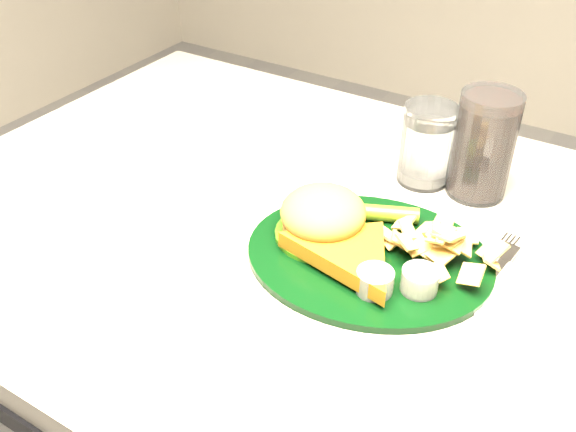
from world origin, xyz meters
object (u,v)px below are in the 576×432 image
Objects in this scene: water_glass at (427,145)px; fork_napkin at (486,282)px; cola_glass at (484,145)px; table at (324,412)px; dinner_plate at (370,237)px.

fork_napkin is at bearing -49.66° from water_glass.
cola_glass reaches higher than water_glass.
table is 7.63× the size of fork_napkin.
water_glass reaches higher than dinner_plate.
table is at bearing 144.53° from dinner_plate.
water_glass reaches higher than table.
cola_glass reaches higher than fork_napkin.
dinner_plate is 0.21m from water_glass.
dinner_plate is 2.57× the size of water_glass.
fork_napkin reaches higher than table.
dinner_plate is 0.23m from cola_glass.
water_glass reaches higher than fork_napkin.
water_glass is at bearing 75.02° from table.
table is at bearing -123.08° from cola_glass.
dinner_plate is at bearing -21.66° from table.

